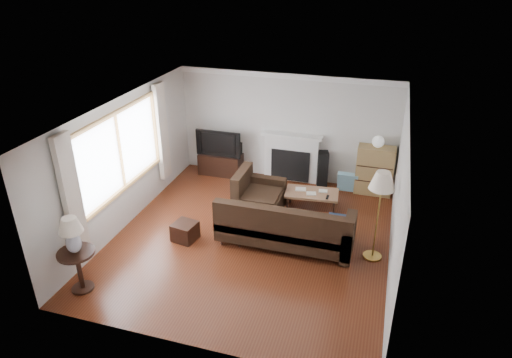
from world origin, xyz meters
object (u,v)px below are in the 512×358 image
(bookshelf, at_px, (375,170))
(floor_lamp, at_px, (378,216))
(sectional_sofa, at_px, (286,223))
(coffee_table, at_px, (311,201))
(tv_stand, at_px, (221,164))
(side_table, at_px, (80,271))

(bookshelf, relative_size, floor_lamp, 0.66)
(bookshelf, distance_m, sectional_sofa, 2.88)
(bookshelf, bearing_deg, coffee_table, -135.25)
(tv_stand, bearing_deg, side_table, -97.44)
(floor_lamp, bearing_deg, side_table, -153.24)
(bookshelf, bearing_deg, tv_stand, -179.36)
(tv_stand, xyz_separation_m, sectional_sofa, (2.19, -2.48, 0.17))
(coffee_table, bearing_deg, sectional_sofa, -104.87)
(coffee_table, relative_size, side_table, 1.51)
(sectional_sofa, bearing_deg, tv_stand, 131.51)
(tv_stand, relative_size, sectional_sofa, 0.39)
(bookshelf, xyz_separation_m, coffee_table, (-1.17, -1.16, -0.34))
(bookshelf, distance_m, side_table, 6.29)
(sectional_sofa, xyz_separation_m, side_table, (-2.80, -2.17, -0.07))
(tv_stand, bearing_deg, bookshelf, 0.64)
(side_table, bearing_deg, coffee_table, 49.33)
(sectional_sofa, relative_size, floor_lamp, 1.60)
(tv_stand, height_order, coffee_table, tv_stand)
(coffee_table, bearing_deg, side_table, -135.91)
(floor_lamp, height_order, side_table, floor_lamp)
(tv_stand, height_order, floor_lamp, floor_lamp)
(tv_stand, relative_size, coffee_table, 0.95)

